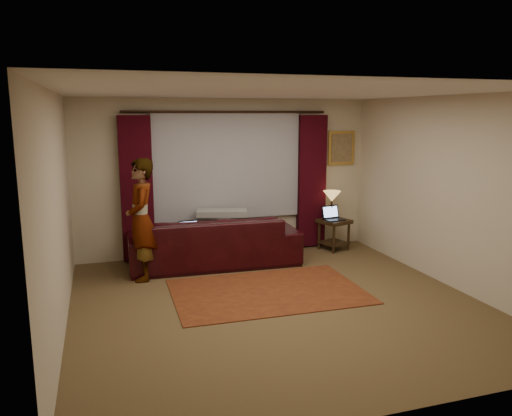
{
  "coord_description": "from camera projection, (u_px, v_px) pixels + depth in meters",
  "views": [
    {
      "loc": [
        -2.05,
        -5.6,
        2.35
      ],
      "look_at": [
        0.1,
        1.2,
        1.0
      ],
      "focal_mm": 35.0,
      "sensor_mm": 36.0,
      "label": 1
    }
  ],
  "objects": [
    {
      "name": "laptop_sofa",
      "position": [
        190.0,
        229.0,
        7.49
      ],
      "size": [
        0.31,
        0.34,
        0.22
      ],
      "primitive_type": null,
      "rotation": [
        0.0,
        0.0,
        0.03
      ],
      "color": "black",
      "rests_on": "sofa"
    },
    {
      "name": "sofa",
      "position": [
        214.0,
        232.0,
        7.82
      ],
      "size": [
        2.67,
        1.24,
        1.06
      ],
      "primitive_type": "imported",
      "rotation": [
        0.0,
        0.0,
        3.1
      ],
      "color": "black",
      "rests_on": "floor"
    },
    {
      "name": "area_rug",
      "position": [
        268.0,
        291.0,
        6.69
      ],
      "size": [
        2.56,
        1.73,
        0.01
      ],
      "primitive_type": "cube",
      "rotation": [
        0.0,
        0.0,
        -0.02
      ],
      "color": "#662D15",
      "rests_on": "floor"
    },
    {
      "name": "wall_front",
      "position": [
        393.0,
        257.0,
        3.7
      ],
      "size": [
        5.0,
        0.02,
        2.6
      ],
      "primitive_type": "cube",
      "color": "beige",
      "rests_on": "ground"
    },
    {
      "name": "drape_left",
      "position": [
        137.0,
        189.0,
        7.86
      ],
      "size": [
        0.5,
        0.14,
        2.3
      ],
      "primitive_type": "cube",
      "color": "black",
      "rests_on": "floor"
    },
    {
      "name": "wall_back",
      "position": [
        227.0,
        177.0,
        8.39
      ],
      "size": [
        5.0,
        0.02,
        2.6
      ],
      "primitive_type": "cube",
      "color": "beige",
      "rests_on": "ground"
    },
    {
      "name": "wall_right",
      "position": [
        450.0,
        192.0,
        6.79
      ],
      "size": [
        0.02,
        5.0,
        2.6
      ],
      "primitive_type": "cube",
      "color": "beige",
      "rests_on": "ground"
    },
    {
      "name": "picture_frame",
      "position": [
        341.0,
        148.0,
        8.9
      ],
      "size": [
        0.5,
        0.04,
        0.6
      ],
      "primitive_type": "cube",
      "color": "gold",
      "rests_on": "wall_back"
    },
    {
      "name": "tiffany_lamp",
      "position": [
        332.0,
        205.0,
        8.71
      ],
      "size": [
        0.42,
        0.42,
        0.49
      ],
      "primitive_type": null,
      "rotation": [
        0.0,
        0.0,
        0.52
      ],
      "color": "olive",
      "rests_on": "end_table"
    },
    {
      "name": "ceiling",
      "position": [
        279.0,
        92.0,
        5.8
      ],
      "size": [
        5.0,
        5.0,
        0.02
      ],
      "primitive_type": "cube",
      "color": "silver",
      "rests_on": "ground"
    },
    {
      "name": "curtain_rod",
      "position": [
        228.0,
        112.0,
        8.08
      ],
      "size": [
        0.04,
        0.04,
        3.4
      ],
      "primitive_type": "cylinder",
      "color": "black",
      "rests_on": "wall_back"
    },
    {
      "name": "person",
      "position": [
        141.0,
        220.0,
        7.06
      ],
      "size": [
        0.54,
        0.54,
        1.74
      ],
      "primitive_type": "imported",
      "rotation": [
        0.0,
        0.0,
        -1.62
      ],
      "color": "gray",
      "rests_on": "floor"
    },
    {
      "name": "drape_right",
      "position": [
        311.0,
        181.0,
        8.75
      ],
      "size": [
        0.5,
        0.14,
        2.3
      ],
      "primitive_type": "cube",
      "color": "black",
      "rests_on": "floor"
    },
    {
      "name": "wall_left",
      "position": [
        57.0,
        214.0,
        5.3
      ],
      "size": [
        0.02,
        5.0,
        2.6
      ],
      "primitive_type": "cube",
      "color": "beige",
      "rests_on": "ground"
    },
    {
      "name": "end_table",
      "position": [
        334.0,
        235.0,
        8.72
      ],
      "size": [
        0.59,
        0.59,
        0.54
      ],
      "primitive_type": "cube",
      "rotation": [
        0.0,
        0.0,
        0.32
      ],
      "color": "black",
      "rests_on": "floor"
    },
    {
      "name": "sheer_curtain",
      "position": [
        228.0,
        166.0,
        8.29
      ],
      "size": [
        2.5,
        0.05,
        1.8
      ],
      "primitive_type": "cube",
      "color": "#A1A1A9",
      "rests_on": "wall_back"
    },
    {
      "name": "laptop_table",
      "position": [
        335.0,
        213.0,
        8.59
      ],
      "size": [
        0.4,
        0.42,
        0.24
      ],
      "primitive_type": null,
      "rotation": [
        0.0,
        0.0,
        0.19
      ],
      "color": "black",
      "rests_on": "end_table"
    },
    {
      "name": "throw_blanket",
      "position": [
        222.0,
        196.0,
        7.99
      ],
      "size": [
        0.86,
        0.51,
        0.09
      ],
      "primitive_type": "cube",
      "rotation": [
        0.0,
        0.0,
        -0.26
      ],
      "color": "gray",
      "rests_on": "sofa"
    },
    {
      "name": "floor",
      "position": [
        277.0,
        303.0,
        6.29
      ],
      "size": [
        5.0,
        5.0,
        0.01
      ],
      "primitive_type": "cube",
      "color": "brown",
      "rests_on": "ground"
    },
    {
      "name": "clothing_pile",
      "position": [
        268.0,
        225.0,
        7.86
      ],
      "size": [
        0.47,
        0.37,
        0.2
      ],
      "primitive_type": "ellipsoid",
      "rotation": [
        0.0,
        0.0,
        0.02
      ],
      "color": "#774354",
      "rests_on": "sofa"
    }
  ]
}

